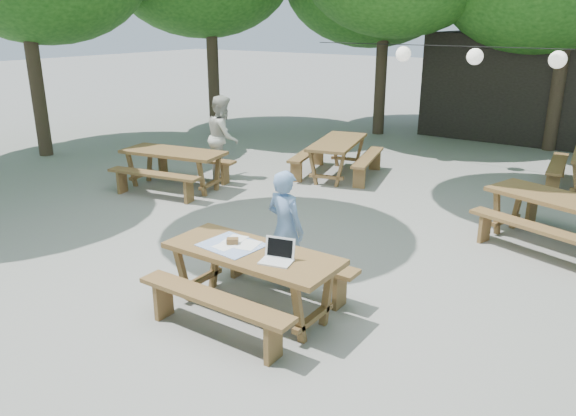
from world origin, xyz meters
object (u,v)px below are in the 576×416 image
at_px(main_picnic_table, 253,281).
at_px(second_person, 223,137).
at_px(woman, 285,229).
at_px(picnic_table_nw, 174,169).

bearing_deg(main_picnic_table, second_person, 133.67).
relative_size(main_picnic_table, second_person, 1.18).
distance_m(woman, second_person, 5.20).
distance_m(main_picnic_table, picnic_table_nw, 5.20).
relative_size(picnic_table_nw, second_person, 1.27).
distance_m(picnic_table_nw, second_person, 1.31).
bearing_deg(second_person, main_picnic_table, -171.05).
height_order(main_picnic_table, second_person, second_person).
bearing_deg(second_person, woman, -165.84).
relative_size(picnic_table_nw, woman, 1.46).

